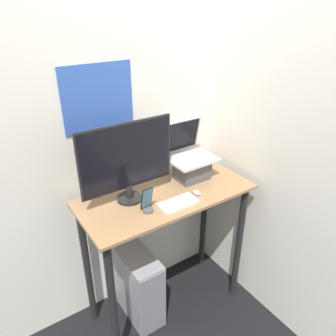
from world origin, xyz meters
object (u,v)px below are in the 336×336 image
at_px(monitor, 127,161).
at_px(laptop, 191,163).
at_px(mouse, 197,193).
at_px(cell_phone, 147,203).
at_px(keyboard, 178,203).
at_px(computer_tower, 137,283).

bearing_deg(monitor, laptop, 1.78).
bearing_deg(mouse, cell_phone, 176.82).
bearing_deg(keyboard, cell_phone, 168.15).
distance_m(keyboard, cell_phone, 0.20).
bearing_deg(cell_phone, laptop, 22.09).
distance_m(laptop, keyboard, 0.36).
relative_size(laptop, keyboard, 1.59).
xyz_separation_m(mouse, computer_tower, (-0.36, 0.20, -0.76)).
bearing_deg(mouse, computer_tower, 150.68).
distance_m(laptop, monitor, 0.51).
relative_size(monitor, keyboard, 2.44).
xyz_separation_m(keyboard, computer_tower, (-0.20, 0.22, -0.76)).
bearing_deg(monitor, cell_phone, -80.45).
distance_m(monitor, mouse, 0.50).
relative_size(monitor, mouse, 10.02).
relative_size(laptop, mouse, 6.52).
bearing_deg(computer_tower, mouse, -29.32).
height_order(monitor, mouse, monitor).
bearing_deg(laptop, cell_phone, -157.91).
distance_m(monitor, cell_phone, 0.27).
height_order(monitor, keyboard, monitor).
bearing_deg(laptop, mouse, -116.25).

